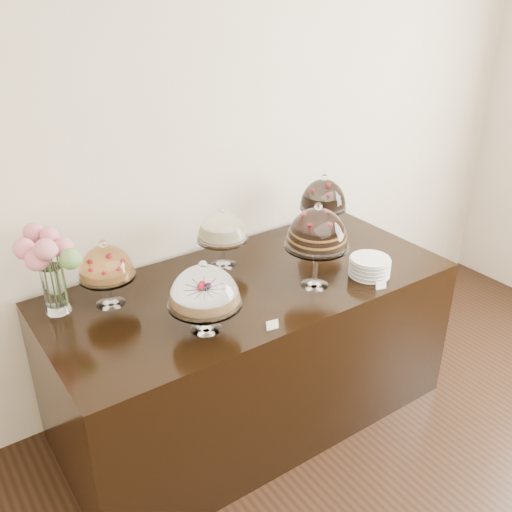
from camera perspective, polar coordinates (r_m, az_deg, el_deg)
wall_back at (r=3.36m, az=-3.46°, el=11.00°), size 5.00×0.04×3.00m
display_counter at (r=3.32m, az=-0.50°, el=-9.45°), size 2.20×1.00×0.90m
cake_stand_sugar_sponge at (r=2.59m, az=-5.20°, el=-3.33°), size 0.34×0.34×0.36m
cake_stand_choco_layer at (r=2.92m, az=6.15°, el=2.48°), size 0.33×0.33×0.47m
cake_stand_cheesecake at (r=3.16m, az=-3.41°, el=2.70°), size 0.29×0.29×0.35m
cake_stand_dark_choco at (r=3.51m, az=6.75°, el=5.89°), size 0.29×0.29×0.41m
cake_stand_fruit_tart at (r=2.88m, az=-14.79°, el=-0.87°), size 0.28×0.28×0.35m
flower_vase at (r=2.85m, az=-20.05°, el=-0.50°), size 0.27×0.35×0.43m
plate_stack at (r=3.18m, az=11.29°, el=-1.06°), size 0.22×0.22×0.10m
price_card_left at (r=2.68m, az=1.64°, el=-6.90°), size 0.06×0.03×0.04m
price_card_right at (r=3.07m, az=12.38°, el=-2.85°), size 0.06×0.03×0.04m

